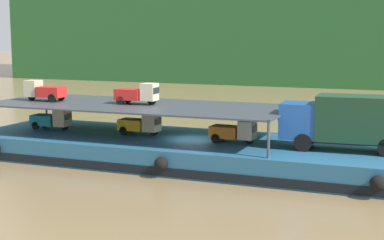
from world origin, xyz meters
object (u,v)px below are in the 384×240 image
at_px(cargo_barge, 191,151).
at_px(mini_truck_upper_mid, 138,94).
at_px(mini_truck_lower_aft, 140,124).
at_px(mini_truck_lower_stern, 52,119).
at_px(covered_lorry, 346,121).
at_px(mini_truck_upper_stern, 44,91).
at_px(mini_truck_lower_mid, 234,131).

relative_size(cargo_barge, mini_truck_upper_mid, 10.40).
bearing_deg(mini_truck_lower_aft, mini_truck_lower_stern, -177.03).
distance_m(covered_lorry, mini_truck_upper_stern, 19.91).
bearing_deg(mini_truck_upper_mid, mini_truck_lower_stern, -178.64).
relative_size(cargo_barge, covered_lorry, 3.62).
bearing_deg(covered_lorry, mini_truck_upper_stern, -178.95).
bearing_deg(mini_truck_lower_stern, mini_truck_upper_mid, 1.36).
relative_size(covered_lorry, mini_truck_upper_mid, 2.87).
height_order(mini_truck_lower_stern, mini_truck_upper_stern, mini_truck_upper_stern).
xyz_separation_m(mini_truck_lower_stern, mini_truck_lower_mid, (13.12, -0.12, 0.00)).
relative_size(mini_truck_lower_stern, mini_truck_lower_aft, 0.99).
bearing_deg(cargo_barge, mini_truck_upper_mid, 178.19).
xyz_separation_m(cargo_barge, mini_truck_upper_mid, (-3.76, 0.12, 3.44)).
distance_m(covered_lorry, mini_truck_upper_mid, 13.18).
xyz_separation_m(mini_truck_lower_aft, mini_truck_upper_mid, (-0.08, -0.19, 2.00)).
relative_size(cargo_barge, mini_truck_lower_mid, 10.30).
bearing_deg(covered_lorry, mini_truck_lower_aft, 178.02).
xyz_separation_m(mini_truck_lower_stern, mini_truck_upper_stern, (-0.22, -0.47, 2.00)).
bearing_deg(cargo_barge, mini_truck_lower_stern, -179.80).
xyz_separation_m(covered_lorry, mini_truck_lower_aft, (-13.06, 0.45, -1.00)).
distance_m(mini_truck_lower_mid, mini_truck_upper_mid, 6.90).
distance_m(covered_lorry, mini_truck_lower_mid, 6.62).
relative_size(mini_truck_upper_stern, mini_truck_upper_mid, 1.00).
bearing_deg(mini_truck_lower_aft, mini_truck_upper_mid, -113.24).
distance_m(mini_truck_upper_stern, mini_truck_upper_mid, 6.78).
xyz_separation_m(mini_truck_lower_aft, mini_truck_upper_stern, (-6.83, -0.82, 2.00)).
height_order(cargo_barge, mini_truck_lower_aft, mini_truck_lower_aft).
bearing_deg(mini_truck_lower_stern, mini_truck_lower_aft, 2.97).
distance_m(mini_truck_lower_mid, mini_truck_upper_stern, 13.50).
height_order(mini_truck_lower_mid, mini_truck_upper_mid, mini_truck_upper_mid).
xyz_separation_m(mini_truck_lower_aft, mini_truck_lower_mid, (6.51, -0.46, 0.00)).
height_order(cargo_barge, mini_truck_upper_mid, mini_truck_upper_mid).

